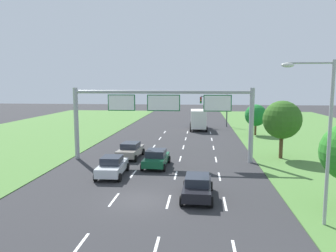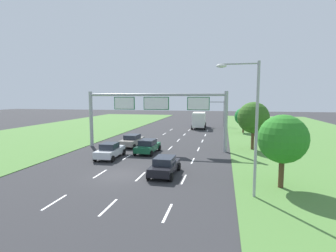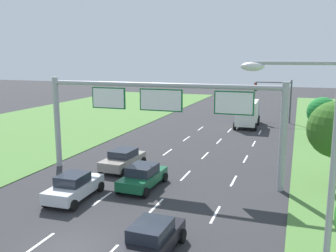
% 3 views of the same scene
% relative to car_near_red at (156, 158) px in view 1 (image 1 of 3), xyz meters
% --- Properties ---
extents(ground_plane, '(200.00, 200.00, 0.00)m').
position_rel_car_near_red_xyz_m(ground_plane, '(0.20, -8.66, -0.78)').
color(ground_plane, '#2D2D30').
extents(lane_dashes_inner_left, '(0.14, 50.40, 0.01)m').
position_rel_car_near_red_xyz_m(lane_dashes_inner_left, '(-1.55, -2.66, -0.77)').
color(lane_dashes_inner_left, white).
rests_on(lane_dashes_inner_left, ground_plane).
extents(lane_dashes_inner_right, '(0.14, 50.40, 0.01)m').
position_rel_car_near_red_xyz_m(lane_dashes_inner_right, '(1.95, -2.66, -0.77)').
color(lane_dashes_inner_right, white).
rests_on(lane_dashes_inner_right, ground_plane).
extents(lane_dashes_slip, '(0.14, 50.40, 0.01)m').
position_rel_car_near_red_xyz_m(lane_dashes_slip, '(5.45, -2.66, -0.77)').
color(lane_dashes_slip, white).
rests_on(lane_dashes_slip, ground_plane).
extents(car_near_red, '(2.24, 4.36, 1.53)m').
position_rel_car_near_red_xyz_m(car_near_red, '(0.00, 0.00, 0.00)').
color(car_near_red, '#145633').
rests_on(car_near_red, ground_plane).
extents(car_lead_silver, '(2.18, 4.37, 1.60)m').
position_rel_car_near_red_xyz_m(car_lead_silver, '(-3.12, -3.25, 0.01)').
color(car_lead_silver, silver).
rests_on(car_lead_silver, ground_plane).
extents(car_mid_lane, '(2.10, 4.26, 1.49)m').
position_rel_car_near_red_xyz_m(car_mid_lane, '(3.73, -7.79, -0.02)').
color(car_mid_lane, black).
rests_on(car_mid_lane, ground_plane).
extents(car_far_ahead, '(2.30, 4.44, 1.53)m').
position_rel_car_near_red_xyz_m(car_far_ahead, '(-3.05, 3.31, 0.00)').
color(car_far_ahead, gray).
rests_on(car_far_ahead, ground_plane).
extents(box_truck, '(2.85, 7.25, 3.25)m').
position_rel_car_near_red_xyz_m(box_truck, '(3.55, 24.84, 0.96)').
color(box_truck, navy).
rests_on(box_truck, ground_plane).
extents(sign_gantry, '(17.24, 0.44, 7.00)m').
position_rel_car_near_red_xyz_m(sign_gantry, '(0.33, 2.42, 4.16)').
color(sign_gantry, '#9EA0A5').
rests_on(sign_gantry, ground_plane).
extents(traffic_light_mast, '(4.76, 0.49, 5.60)m').
position_rel_car_near_red_xyz_m(traffic_light_mast, '(6.50, 28.71, 3.09)').
color(traffic_light_mast, '#47494F').
rests_on(traffic_light_mast, ground_plane).
extents(street_lamp, '(2.61, 0.32, 8.50)m').
position_rel_car_near_red_xyz_m(street_lamp, '(9.97, -11.34, 4.30)').
color(street_lamp, '#9EA0A5').
rests_on(street_lamp, ground_plane).
extents(roadside_tree_mid, '(3.73, 3.73, 5.75)m').
position_rel_car_near_red_xyz_m(roadside_tree_mid, '(11.82, 4.31, 3.09)').
color(roadside_tree_mid, '#513823').
rests_on(roadside_tree_mid, ground_plane).
extents(roadside_tree_far, '(3.11, 3.11, 4.48)m').
position_rel_car_near_red_xyz_m(roadside_tree_far, '(11.79, 19.31, 2.14)').
color(roadside_tree_far, '#513823').
rests_on(roadside_tree_far, ground_plane).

